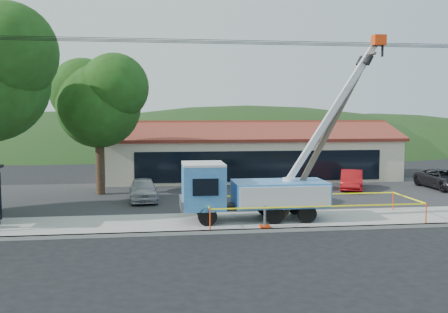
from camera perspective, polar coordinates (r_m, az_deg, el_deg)
name	(u,v)px	position (r m, az deg, el deg)	size (l,w,h in m)	color
ground	(243,245)	(20.17, 2.20, -10.13)	(120.00, 120.00, 0.00)	black
curb	(235,231)	(22.16, 1.28, -8.54)	(60.00, 0.25, 0.15)	#98968E
sidewalk	(229,222)	(23.99, 0.58, -7.49)	(60.00, 4.00, 0.15)	#98968E
parking_lot	(212,195)	(31.80, -1.44, -4.44)	(60.00, 12.00, 0.10)	#28282B
strip_mall	(251,155)	(39.99, 3.06, 0.14)	(22.50, 8.53, 4.67)	beige
tree_lot	(99,98)	(32.42, -14.13, 6.52)	(6.30, 5.60, 8.94)	#332316
hill_west	(78,149)	(75.30, -16.39, 0.79)	(78.40, 56.00, 28.00)	#203A15
hill_center	(247,148)	(75.56, 2.69, 1.00)	(89.60, 64.00, 32.00)	#203A15
hill_east	(373,147)	(81.49, 16.67, 1.09)	(72.80, 52.00, 26.00)	#203A15
utility_truck	(250,189)	(23.91, 3.02, -3.69)	(9.82, 3.74, 8.83)	black
leaning_pole	(333,121)	(24.93, 12.40, 3.98)	(4.77, 1.64, 8.72)	brown
caution_tape	(310,204)	(24.56, 9.83, -5.38)	(10.15, 3.36, 0.97)	#F23B0D
car_silver	(143,202)	(29.88, -9.19, -5.21)	(1.61, 4.00, 1.36)	#ACADB3
car_red	(351,191)	(34.86, 14.35, -3.84)	(1.40, 4.01, 1.32)	#A01013
car_dark	(444,190)	(37.25, 23.86, -3.55)	(2.21, 4.80, 1.33)	black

